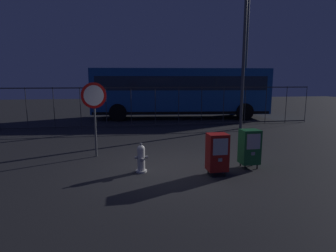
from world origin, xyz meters
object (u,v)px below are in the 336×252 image
Objects in this scene: newspaper_box_primary at (250,147)px; street_light_near_left at (245,31)px; newspaper_box_secondary at (217,152)px; stop_sign at (94,104)px; fire_hydrant at (141,158)px; street_light_near_right at (247,46)px; bus_near at (180,90)px.

newspaper_box_primary is 7.34m from street_light_near_left.
stop_sign is (-3.03, 2.19, 1.03)m from newspaper_box_secondary.
fire_hydrant is 0.09× the size of street_light_near_left.
street_light_near_right is at bearing 61.44° from newspaper_box_secondary.
bus_near is at bearing 82.37° from newspaper_box_secondary.
stop_sign is at bearing -111.34° from bus_near.
bus_near is (4.42, 8.20, 0.11)m from stop_sign.
street_light_near_left is (3.44, 6.08, 3.94)m from newspaper_box_secondary.
bus_near is 1.36× the size of street_light_near_left.
newspaper_box_primary is at bearing -24.04° from stop_sign.
bus_near is at bearing 72.07° from fire_hydrant.
street_light_near_left is at bearing 46.67° from fire_hydrant.
bus_near is 1.39× the size of street_light_near_right.
stop_sign is (-4.06, 1.81, 1.03)m from newspaper_box_primary.
newspaper_box_primary is 0.13× the size of street_light_near_left.
newspaper_box_primary is at bearing -85.08° from bus_near.
newspaper_box_primary is 10.08m from bus_near.
stop_sign is 0.29× the size of street_light_near_right.
newspaper_box_secondary is 0.13× the size of street_light_near_left.
fire_hydrant is 2.42m from stop_sign.
stop_sign is 8.09m from street_light_near_left.
street_light_near_right is at bearing 43.24° from stop_sign.
newspaper_box_primary is (2.83, -0.15, 0.22)m from fire_hydrant.
stop_sign reaches higher than newspaper_box_primary.
street_light_near_left reaches higher than newspaper_box_primary.
newspaper_box_secondary is at bearing -16.39° from fire_hydrant.
street_light_near_right reaches higher than stop_sign.
bus_near is (0.36, 10.01, 1.14)m from newspaper_box_primary.
newspaper_box_secondary is 0.10× the size of bus_near.
bus_near is 5.03m from street_light_near_right.
street_light_near_right is (8.65, 8.14, 2.82)m from stop_sign.
street_light_near_right reaches higher than bus_near.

